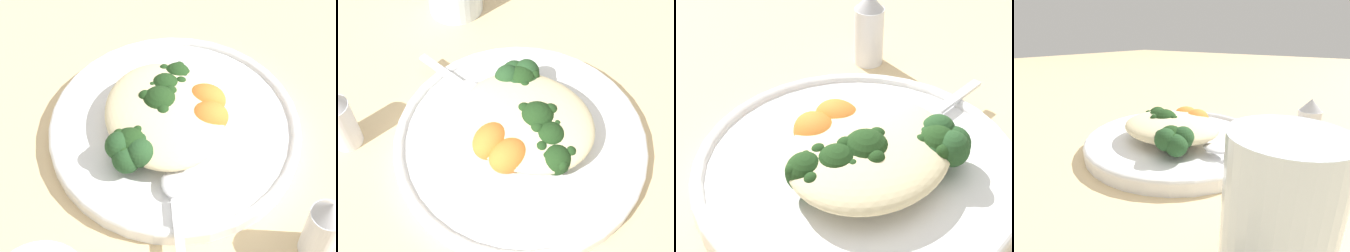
{
  "view_description": "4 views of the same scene",
  "coord_description": "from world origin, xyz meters",
  "views": [
    {
      "loc": [
        -0.37,
        0.12,
        0.51
      ],
      "look_at": [
        0.0,
        0.03,
        0.03
      ],
      "focal_mm": 60.0,
      "sensor_mm": 36.0,
      "label": 1
    },
    {
      "loc": [
        0.16,
        -0.24,
        0.46
      ],
      "look_at": [
        0.0,
        0.01,
        0.04
      ],
      "focal_mm": 50.0,
      "sensor_mm": 36.0,
      "label": 2
    },
    {
      "loc": [
        0.32,
        0.21,
        0.34
      ],
      "look_at": [
        0.02,
        0.0,
        0.05
      ],
      "focal_mm": 60.0,
      "sensor_mm": 36.0,
      "label": 3
    },
    {
      "loc": [
        -0.22,
        0.33,
        0.17
      ],
      "look_at": [
        -0.0,
        0.03,
        0.04
      ],
      "focal_mm": 28.0,
      "sensor_mm": 36.0,
      "label": 4
    }
  ],
  "objects": [
    {
      "name": "ground_plane",
      "position": [
        0.0,
        0.0,
        0.0
      ],
      "size": [
        4.0,
        4.0,
        0.0
      ],
      "primitive_type": "plane",
      "color": "#D6B784"
    },
    {
      "name": "plate",
      "position": [
        0.02,
        0.02,
        0.01
      ],
      "size": [
        0.29,
        0.29,
        0.02
      ],
      "color": "white",
      "rests_on": "ground_plane"
    },
    {
      "name": "quinoa_mound",
      "position": [
        0.02,
        0.03,
        0.04
      ],
      "size": [
        0.15,
        0.13,
        0.03
      ],
      "primitive_type": "ellipsoid",
      "color": "beige",
      "rests_on": "plate"
    },
    {
      "name": "broccoli_stalk_0",
      "position": [
        0.05,
        -0.0,
        0.04
      ],
      "size": [
        0.1,
        0.05,
        0.03
      ],
      "rotation": [
        0.0,
        0.0,
        0.27
      ],
      "color": "#9EBC66",
      "rests_on": "plate"
    },
    {
      "name": "broccoli_stalk_1",
      "position": [
        0.05,
        0.02,
        0.04
      ],
      "size": [
        0.08,
        0.06,
        0.04
      ],
      "rotation": [
        0.0,
        0.0,
        0.6
      ],
      "color": "#9EBC66",
      "rests_on": "plate"
    },
    {
      "name": "broccoli_stalk_2",
      "position": [
        0.03,
        0.02,
        0.04
      ],
      "size": [
        0.06,
        0.08,
        0.04
      ],
      "rotation": [
        0.0,
        0.0,
        1.06
      ],
      "color": "#9EBC66",
      "rests_on": "plate"
    },
    {
      "name": "broccoli_stalk_3",
      "position": [
        0.01,
        0.03,
        0.04
      ],
      "size": [
        0.03,
        0.08,
        0.03
      ],
      "rotation": [
        0.0,
        0.0,
        1.39
      ],
      "color": "#9EBC66",
      "rests_on": "plate"
    },
    {
      "name": "broccoli_stalk_4",
      "position": [
        -0.01,
        0.06,
        0.04
      ],
      "size": [
        0.05,
        0.12,
        0.04
      ],
      "rotation": [
        0.0,
        0.0,
        1.79
      ],
      "color": "#9EBC66",
      "rests_on": "plate"
    },
    {
      "name": "sweet_potato_chunk_0",
      "position": [
        0.0,
        -0.02,
        0.04
      ],
      "size": [
        0.04,
        0.05,
        0.04
      ],
      "primitive_type": "ellipsoid",
      "rotation": [
        0.0,
        0.0,
        4.63
      ],
      "color": "orange",
      "rests_on": "plate"
    },
    {
      "name": "sweet_potato_chunk_1",
      "position": [
        0.03,
        -0.02,
        0.04
      ],
      "size": [
        0.05,
        0.06,
        0.04
      ],
      "primitive_type": "ellipsoid",
      "rotation": [
        0.0,
        0.0,
        1.16
      ],
      "color": "orange",
      "rests_on": "plate"
    },
    {
      "name": "kale_tuft",
      "position": [
        -0.02,
        0.07,
        0.04
      ],
      "size": [
        0.05,
        0.05,
        0.04
      ],
      "color": "#234723",
      "rests_on": "plate"
    },
    {
      "name": "spoon",
      "position": [
        -0.08,
        0.04,
        0.03
      ],
      "size": [
        0.11,
        0.03,
        0.01
      ],
      "rotation": [
        0.0,
        0.0,
        2.99
      ],
      "color": "silver",
      "rests_on": "plate"
    },
    {
      "name": "water_glass",
      "position": [
        -0.19,
        0.17,
        0.06
      ],
      "size": [
        0.08,
        0.08,
        0.12
      ],
      "primitive_type": "cylinder",
      "color": "silver",
      "rests_on": "ground_plane"
    },
    {
      "name": "salt_shaker",
      "position": [
        -0.16,
        -0.08,
        0.04
      ],
      "size": [
        0.03,
        0.03,
        0.08
      ],
      "color": "silver",
      "rests_on": "ground_plane"
    }
  ]
}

